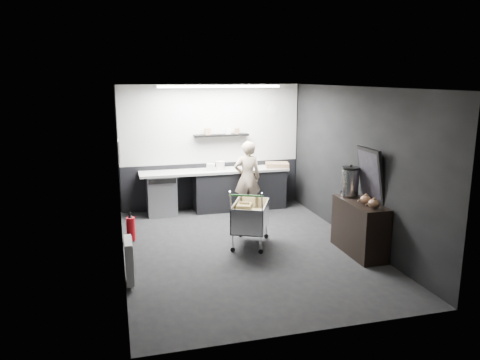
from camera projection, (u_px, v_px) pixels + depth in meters
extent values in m
plane|color=black|center=(245.00, 249.00, 7.95)|extent=(5.50, 5.50, 0.00)
plane|color=silver|center=(245.00, 87.00, 7.36)|extent=(5.50, 5.50, 0.00)
plane|color=black|center=(211.00, 147.00, 10.25)|extent=(5.50, 0.00, 5.50)
plane|color=black|center=(314.00, 219.00, 5.07)|extent=(5.50, 0.00, 5.50)
plane|color=black|center=(119.00, 178.00, 7.15)|extent=(0.00, 5.50, 5.50)
plane|color=black|center=(355.00, 165.00, 8.16)|extent=(0.00, 5.50, 5.50)
cube|color=#BABAB5|center=(211.00, 124.00, 10.12)|extent=(3.95, 0.02, 1.70)
cube|color=black|center=(212.00, 185.00, 10.42)|extent=(3.95, 0.02, 1.00)
cube|color=black|center=(221.00, 135.00, 10.12)|extent=(1.20, 0.22, 0.04)
cylinder|color=silver|center=(273.00, 109.00, 10.40)|extent=(0.20, 0.03, 0.20)
cube|color=white|center=(119.00, 152.00, 8.34)|extent=(0.02, 0.30, 0.40)
cube|color=red|center=(119.00, 148.00, 8.32)|extent=(0.02, 0.22, 0.10)
cube|color=silver|center=(129.00, 260.00, 6.53)|extent=(0.10, 0.50, 0.60)
cube|color=white|center=(220.00, 87.00, 9.12)|extent=(2.40, 0.20, 0.04)
cube|color=black|center=(239.00, 190.00, 10.28)|extent=(2.00, 0.56, 0.85)
cube|color=#B0B1AC|center=(215.00, 171.00, 10.04)|extent=(3.20, 0.60, 0.05)
cube|color=#9EA0A5|center=(162.00, 195.00, 9.85)|extent=(0.60, 0.58, 0.85)
cube|color=black|center=(162.00, 181.00, 9.49)|extent=(0.56, 0.02, 0.10)
imported|color=beige|center=(247.00, 178.00, 9.79)|extent=(0.59, 0.40, 1.56)
cube|color=silver|center=(250.00, 228.00, 8.06)|extent=(0.86, 1.01, 0.02)
cube|color=silver|center=(235.00, 217.00, 7.95)|extent=(0.38, 0.78, 0.45)
cube|color=silver|center=(265.00, 215.00, 8.08)|extent=(0.38, 0.78, 0.45)
cube|color=silver|center=(258.00, 223.00, 7.62)|extent=(0.51, 0.25, 0.45)
cube|color=silver|center=(244.00, 209.00, 8.41)|extent=(0.51, 0.25, 0.45)
cylinder|color=silver|center=(243.00, 244.00, 7.67)|extent=(0.02, 0.02, 0.30)
cylinder|color=silver|center=(270.00, 242.00, 7.79)|extent=(0.02, 0.02, 0.30)
cylinder|color=silver|center=(232.00, 230.00, 8.40)|extent=(0.02, 0.02, 0.30)
cylinder|color=silver|center=(257.00, 228.00, 8.52)|extent=(0.02, 0.02, 0.30)
cylinder|color=#288925|center=(259.00, 196.00, 7.46)|extent=(0.51, 0.26, 0.03)
cube|color=olive|center=(242.00, 215.00, 8.08)|extent=(0.35, 0.37, 0.38)
cube|color=olive|center=(260.00, 219.00, 7.94)|extent=(0.32, 0.35, 0.34)
cylinder|color=black|center=(243.00, 252.00, 7.69)|extent=(0.09, 0.06, 0.08)
cylinder|color=black|center=(232.00, 237.00, 8.42)|extent=(0.09, 0.06, 0.08)
cylinder|color=black|center=(270.00, 249.00, 7.81)|extent=(0.09, 0.06, 0.08)
cylinder|color=black|center=(257.00, 234.00, 8.54)|extent=(0.09, 0.06, 0.08)
cube|color=black|center=(359.00, 228.00, 7.66)|extent=(0.44, 1.17, 0.88)
cylinder|color=silver|center=(350.00, 182.00, 7.88)|extent=(0.29, 0.29, 0.45)
cylinder|color=black|center=(351.00, 168.00, 7.83)|extent=(0.29, 0.29, 0.04)
sphere|color=black|center=(351.00, 166.00, 7.82)|extent=(0.05, 0.05, 0.05)
ellipsoid|color=brown|center=(366.00, 200.00, 7.42)|extent=(0.18, 0.18, 0.14)
ellipsoid|color=brown|center=(374.00, 203.00, 7.19)|extent=(0.18, 0.18, 0.14)
cube|color=black|center=(371.00, 174.00, 7.57)|extent=(0.20, 0.68, 0.87)
cube|color=black|center=(369.00, 174.00, 7.56)|extent=(0.14, 0.58, 0.75)
cylinder|color=red|center=(131.00, 229.00, 8.25)|extent=(0.16, 0.16, 0.41)
cone|color=black|center=(130.00, 216.00, 8.20)|extent=(0.10, 0.10, 0.06)
cylinder|color=black|center=(130.00, 214.00, 8.19)|extent=(0.03, 0.03, 0.06)
cube|color=#8D6C4B|center=(277.00, 165.00, 10.33)|extent=(0.57, 0.48, 0.10)
cylinder|color=beige|center=(220.00, 165.00, 10.05)|extent=(0.18, 0.18, 0.18)
cube|color=silver|center=(211.00, 167.00, 9.95)|extent=(0.20, 0.18, 0.15)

